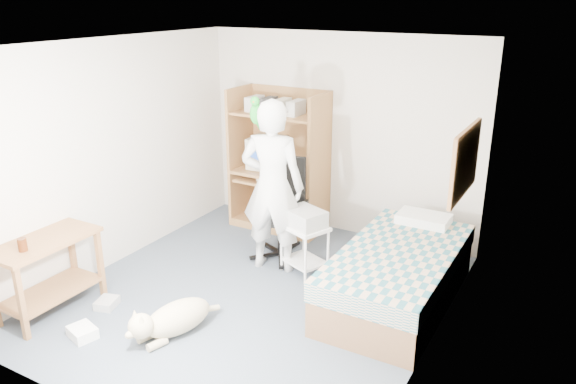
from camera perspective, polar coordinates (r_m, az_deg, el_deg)
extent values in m
plane|color=#46515F|center=(5.85, -3.45, -10.42)|extent=(4.00, 4.00, 0.00)
cube|color=beige|center=(7.03, 5.24, 5.73)|extent=(3.60, 0.02, 2.50)
cube|color=beige|center=(4.66, 15.19, -2.19)|extent=(0.02, 4.00, 2.50)
cube|color=beige|center=(6.47, -17.24, 3.69)|extent=(0.02, 4.00, 2.50)
cube|color=white|center=(5.09, -4.03, 14.76)|extent=(3.60, 4.00, 0.02)
cube|color=brown|center=(7.48, -4.79, 3.81)|extent=(0.04, 0.60, 1.80)
cube|color=brown|center=(6.91, 3.21, 2.53)|extent=(0.04, 0.60, 1.80)
cube|color=brown|center=(7.42, 0.19, 3.75)|extent=(1.20, 0.02, 1.80)
cube|color=brown|center=(7.22, -0.94, 1.98)|extent=(1.12, 0.60, 0.04)
cube|color=brown|center=(7.19, -1.26, 1.05)|extent=(1.00, 0.50, 0.03)
cube|color=brown|center=(7.03, -0.97, 7.89)|extent=(1.12, 0.55, 0.03)
cube|color=brown|center=(7.46, -0.91, -3.08)|extent=(1.12, 0.60, 0.10)
cube|color=brown|center=(5.76, 10.97, -9.28)|extent=(1.00, 2.00, 0.36)
cube|color=#2B6773|center=(5.63, 11.15, -6.78)|extent=(1.02, 2.02, 0.20)
cube|color=white|center=(6.27, 13.61, -2.74)|extent=(0.55, 0.35, 0.12)
cube|color=brown|center=(5.73, -23.58, -4.65)|extent=(0.50, 1.00, 0.04)
cube|color=brown|center=(5.52, -25.45, -10.30)|extent=(0.05, 0.05, 0.70)
cube|color=brown|center=(6.28, -21.01, -6.02)|extent=(0.05, 0.05, 0.70)
cube|color=brown|center=(5.99, -18.52, -6.94)|extent=(0.05, 0.05, 0.70)
cube|color=brown|center=(5.96, -22.88, -9.31)|extent=(0.46, 0.92, 0.03)
cube|color=olive|center=(5.44, 17.60, 2.92)|extent=(0.03, 0.90, 0.60)
cube|color=brown|center=(5.36, 17.90, 6.10)|extent=(0.04, 0.94, 0.04)
cube|color=brown|center=(5.53, 17.24, -0.15)|extent=(0.04, 0.94, 0.04)
cylinder|color=black|center=(6.61, -0.76, -6.24)|extent=(0.65, 0.65, 0.06)
cylinder|color=black|center=(6.53, -0.77, -4.63)|extent=(0.06, 0.06, 0.43)
cube|color=black|center=(6.42, -0.78, -2.52)|extent=(0.60, 0.60, 0.09)
cube|color=black|center=(6.52, -0.16, 1.17)|extent=(0.46, 0.17, 0.59)
cube|color=black|center=(6.44, -3.08, -0.93)|extent=(0.12, 0.32, 0.04)
cube|color=black|center=(6.30, 1.56, -1.41)|extent=(0.12, 0.32, 0.04)
imported|color=white|center=(6.04, -1.58, 0.55)|extent=(0.78, 0.61, 1.91)
ellipsoid|color=#159320|center=(5.96, -3.22, 7.95)|extent=(0.14, 0.14, 0.22)
sphere|color=#159320|center=(5.89, -3.38, 9.20)|extent=(0.10, 0.10, 0.10)
cone|color=#EF5B15|center=(5.85, -3.54, 9.12)|extent=(0.05, 0.05, 0.04)
cylinder|color=#159320|center=(6.03, -3.02, 6.84)|extent=(0.07, 0.16, 0.14)
ellipsoid|color=tan|center=(5.30, -11.11, -12.40)|extent=(0.49, 0.72, 0.30)
sphere|color=tan|center=(5.11, -14.72, -13.04)|extent=(0.22, 0.22, 0.22)
cone|color=tan|center=(5.10, -15.31, -11.88)|extent=(0.06, 0.06, 0.08)
cone|color=tan|center=(5.01, -14.69, -12.40)|extent=(0.06, 0.06, 0.08)
ellipsoid|color=tan|center=(5.10, -15.61, -13.72)|extent=(0.11, 0.14, 0.07)
cylinder|color=tan|center=(5.49, -7.94, -11.66)|extent=(0.11, 0.22, 0.11)
cube|color=white|center=(6.05, 1.71, -3.59)|extent=(0.58, 0.53, 0.04)
cube|color=white|center=(6.22, 1.67, -7.00)|extent=(0.53, 0.48, 0.03)
cylinder|color=white|center=(6.13, -0.73, -6.07)|extent=(0.03, 0.03, 0.54)
cylinder|color=white|center=(5.95, 2.73, -6.91)|extent=(0.03, 0.03, 0.54)
cylinder|color=white|center=(6.38, 0.72, -4.99)|extent=(0.03, 0.03, 0.54)
cylinder|color=white|center=(6.21, 4.07, -5.75)|extent=(0.03, 0.03, 0.54)
cube|color=#A6A5A1|center=(6.01, 1.72, -2.64)|extent=(0.51, 0.46, 0.18)
cube|color=beige|center=(7.30, -2.08, 4.04)|extent=(0.46, 0.48, 0.40)
cube|color=navy|center=(7.11, -2.88, 3.60)|extent=(0.34, 0.04, 0.27)
cube|color=beige|center=(7.14, -1.36, 1.18)|extent=(0.46, 0.20, 0.03)
cylinder|color=gold|center=(6.98, 1.50, 2.04)|extent=(0.08, 0.08, 0.12)
cylinder|color=#441E0A|center=(5.54, -25.37, -4.87)|extent=(0.08, 0.08, 0.12)
cube|color=white|center=(5.51, -20.16, -13.24)|extent=(0.30, 0.26, 0.10)
cube|color=#ABABA7|center=(5.91, -17.92, -10.68)|extent=(0.24, 0.26, 0.08)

